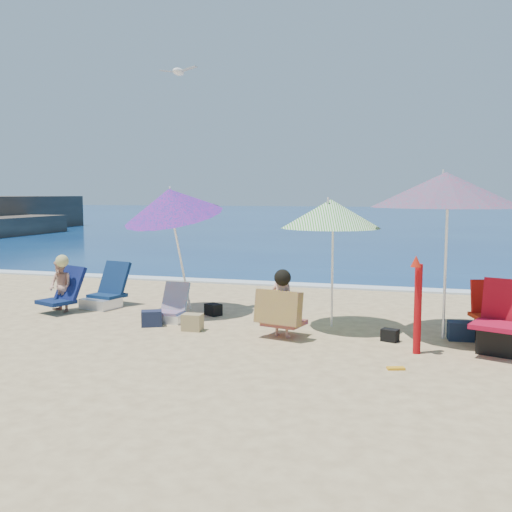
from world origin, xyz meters
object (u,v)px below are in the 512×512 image
(umbrella_striped, at_px, (331,214))
(seagull, at_px, (178,72))
(person_center, at_px, (281,304))
(chair_navy, at_px, (106,295))
(camp_chair_right, at_px, (497,320))
(umbrella_turquoise, at_px, (446,190))
(umbrella_blue, at_px, (171,203))
(camp_chair_left, at_px, (502,332))
(furled_umbrella, at_px, (417,300))
(chair_rainbow, at_px, (172,311))
(person_left, at_px, (61,286))

(umbrella_striped, relative_size, seagull, 2.74)
(umbrella_striped, distance_m, person_center, 1.60)
(chair_navy, relative_size, camp_chair_right, 1.00)
(umbrella_turquoise, bearing_deg, chair_navy, 173.82)
(umbrella_turquoise, height_order, umbrella_blue, umbrella_turquoise)
(umbrella_blue, xyz_separation_m, chair_navy, (-1.41, 0.18, -1.68))
(camp_chair_right, bearing_deg, chair_navy, 172.89)
(chair_navy, bearing_deg, camp_chair_left, -11.72)
(person_center, bearing_deg, camp_chair_right, 9.63)
(furled_umbrella, distance_m, seagull, 5.53)
(umbrella_turquoise, bearing_deg, camp_chair_left, -45.20)
(chair_rainbow, relative_size, camp_chair_left, 0.64)
(chair_rainbow, bearing_deg, person_left, 175.55)
(umbrella_turquoise, height_order, camp_chair_left, umbrella_turquoise)
(chair_navy, height_order, chair_rainbow, chair_navy)
(furled_umbrella, distance_m, camp_chair_right, 1.41)
(umbrella_blue, height_order, person_left, umbrella_blue)
(seagull, bearing_deg, chair_navy, -177.80)
(camp_chair_left, xyz_separation_m, person_center, (-2.93, 0.04, 0.19))
(umbrella_turquoise, distance_m, person_center, 2.83)
(furled_umbrella, distance_m, chair_navy, 5.75)
(chair_navy, xyz_separation_m, person_left, (-0.50, -0.60, 0.25))
(umbrella_turquoise, bearing_deg, person_center, -162.82)
(umbrella_turquoise, bearing_deg, umbrella_striped, 176.74)
(camp_chair_right, bearing_deg, camp_chair_left, -90.34)
(chair_navy, distance_m, person_center, 3.85)
(chair_navy, height_order, camp_chair_right, camp_chair_right)
(person_left, bearing_deg, camp_chair_left, -6.11)
(person_center, distance_m, seagull, 4.42)
(camp_chair_left, bearing_deg, seagull, 164.41)
(chair_navy, bearing_deg, person_center, -20.00)
(seagull, bearing_deg, person_center, -32.70)
(umbrella_striped, bearing_deg, person_left, -179.19)
(person_left, bearing_deg, umbrella_blue, 12.50)
(umbrella_blue, relative_size, seagull, 3.17)
(person_center, bearing_deg, chair_navy, 160.00)
(camp_chair_left, height_order, person_center, person_center)
(camp_chair_left, relative_size, person_center, 0.97)
(umbrella_turquoise, relative_size, camp_chair_right, 2.80)
(umbrella_blue, xyz_separation_m, person_left, (-1.91, -0.42, -1.44))
(umbrella_blue, height_order, chair_navy, umbrella_blue)
(umbrella_blue, relative_size, person_center, 2.34)
(person_left, bearing_deg, person_center, -9.80)
(umbrella_striped, xyz_separation_m, person_center, (-0.58, -0.78, -1.27))
(camp_chair_left, bearing_deg, umbrella_striped, 160.81)
(person_left, bearing_deg, umbrella_striped, 0.81)
(chair_rainbow, height_order, camp_chair_right, camp_chair_right)
(camp_chair_left, relative_size, seagull, 1.32)
(chair_navy, xyz_separation_m, chair_rainbow, (1.66, -0.77, -0.05))
(chair_rainbow, height_order, seagull, seagull)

